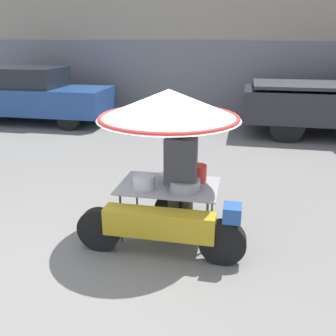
{
  "coord_description": "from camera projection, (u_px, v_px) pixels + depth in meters",
  "views": [
    {
      "loc": [
        1.31,
        -3.65,
        2.5
      ],
      "look_at": [
        0.41,
        0.66,
        0.94
      ],
      "focal_mm": 40.0,
      "sensor_mm": 36.0,
      "label": 1
    }
  ],
  "objects": [
    {
      "name": "ground_plane",
      "position": [
        123.0,
        258.0,
        4.46
      ],
      "size": [
        36.0,
        36.0,
        0.0
      ],
      "primitive_type": "plane",
      "color": "slate"
    },
    {
      "name": "shopfront_building",
      "position": [
        208.0,
        58.0,
        12.39
      ],
      "size": [
        28.0,
        2.06,
        3.6
      ],
      "color": "gray",
      "rests_on": "ground"
    },
    {
      "name": "vendor_motorcycle_cart",
      "position": [
        168.0,
        127.0,
        4.48
      ],
      "size": [
        2.03,
        1.74,
        1.91
      ],
      "color": "black",
      "rests_on": "ground"
    },
    {
      "name": "vendor_person",
      "position": [
        181.0,
        176.0,
        4.57
      ],
      "size": [
        0.38,
        0.22,
        1.57
      ],
      "color": "#4C473D",
      "rests_on": "ground"
    },
    {
      "name": "parked_car",
      "position": [
        33.0,
        95.0,
        11.14
      ],
      "size": [
        4.54,
        1.72,
        1.62
      ],
      "color": "black",
      "rests_on": "ground"
    }
  ]
}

